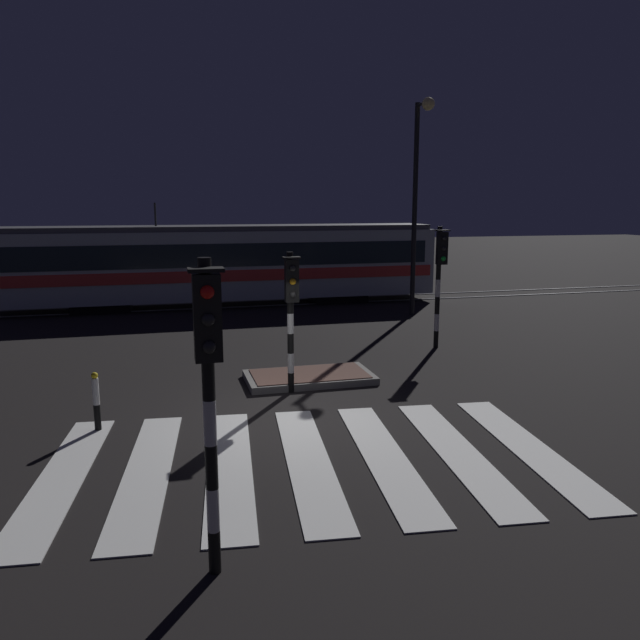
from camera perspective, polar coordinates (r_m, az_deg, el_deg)
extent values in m
plane|color=black|center=(11.97, -3.45, -9.23)|extent=(120.00, 120.00, 0.00)
cube|color=#59595E|center=(24.68, -9.47, 1.13)|extent=(80.00, 0.12, 0.03)
cube|color=#59595E|center=(26.09, -9.76, 1.64)|extent=(80.00, 0.12, 0.03)
cube|color=silver|center=(10.36, -22.95, -13.32)|extent=(1.20, 4.80, 0.02)
cube|color=silver|center=(10.12, -15.83, -13.44)|extent=(1.20, 4.80, 0.02)
cube|color=silver|center=(10.03, -8.47, -13.35)|extent=(1.20, 4.80, 0.02)
cube|color=silver|center=(10.10, -1.11, -13.05)|extent=(1.20, 4.80, 0.02)
cube|color=silver|center=(10.32, 6.02, -12.56)|extent=(1.20, 4.80, 0.02)
cube|color=silver|center=(10.69, 12.72, -11.93)|extent=(1.20, 4.80, 0.02)
cube|color=silver|center=(11.19, 18.87, -11.21)|extent=(1.20, 4.80, 0.02)
cube|color=slate|center=(14.40, -1.00, -5.39)|extent=(2.96, 1.56, 0.16)
cube|color=brown|center=(14.37, -1.00, -5.04)|extent=(2.66, 1.41, 0.02)
cylinder|color=black|center=(7.41, -9.85, -20.56)|extent=(0.14, 0.14, 0.51)
cylinder|color=white|center=(7.16, -9.98, -17.08)|extent=(0.14, 0.14, 0.51)
cylinder|color=black|center=(6.94, -10.12, -13.37)|extent=(0.14, 0.14, 0.51)
cylinder|color=white|center=(6.75, -10.27, -9.43)|extent=(0.14, 0.14, 0.51)
cylinder|color=black|center=(6.59, -10.41, -5.28)|extent=(0.14, 0.14, 0.51)
cylinder|color=white|center=(6.47, -10.57, -0.95)|extent=(0.14, 0.14, 0.51)
cylinder|color=black|center=(6.39, -10.72, 3.51)|extent=(0.14, 0.14, 0.51)
cube|color=black|center=(6.28, -10.50, 0.19)|extent=(0.28, 0.20, 0.90)
sphere|color=red|center=(6.12, -10.51, 2.58)|extent=(0.14, 0.14, 0.14)
sphere|color=black|center=(6.17, -10.42, 0.01)|extent=(0.14, 0.14, 0.14)
sphere|color=black|center=(6.23, -10.34, -2.52)|extent=(0.14, 0.14, 0.14)
cube|color=black|center=(6.21, -10.66, 4.64)|extent=(0.36, 0.24, 0.04)
cylinder|color=black|center=(17.93, 10.81, -1.78)|extent=(0.14, 0.14, 0.50)
cylinder|color=white|center=(17.83, 10.86, -0.22)|extent=(0.14, 0.14, 0.50)
cylinder|color=black|center=(17.74, 10.92, 1.36)|extent=(0.14, 0.14, 0.50)
cylinder|color=white|center=(17.67, 10.98, 2.95)|extent=(0.14, 0.14, 0.50)
cylinder|color=black|center=(17.61, 11.04, 4.56)|extent=(0.14, 0.14, 0.50)
cylinder|color=white|center=(17.56, 11.09, 6.17)|extent=(0.14, 0.14, 0.50)
cylinder|color=black|center=(17.53, 11.15, 7.79)|extent=(0.14, 0.14, 0.50)
cube|color=black|center=(17.40, 11.35, 6.60)|extent=(0.28, 0.20, 0.90)
sphere|color=black|center=(17.28, 11.55, 7.50)|extent=(0.14, 0.14, 0.14)
sphere|color=black|center=(17.30, 11.51, 6.57)|extent=(0.14, 0.14, 0.14)
sphere|color=green|center=(17.32, 11.48, 5.65)|extent=(0.14, 0.14, 0.14)
cube|color=black|center=(17.37, 11.41, 8.21)|extent=(0.36, 0.24, 0.04)
cylinder|color=black|center=(13.53, -2.73, -5.85)|extent=(0.14, 0.14, 0.44)
cylinder|color=white|center=(13.41, -2.75, -4.03)|extent=(0.14, 0.14, 0.44)
cylinder|color=black|center=(13.30, -2.77, -2.19)|extent=(0.14, 0.14, 0.44)
cylinder|color=white|center=(13.21, -2.79, -0.32)|extent=(0.14, 0.14, 0.44)
cylinder|color=black|center=(13.13, -2.80, 1.57)|extent=(0.14, 0.14, 0.44)
cylinder|color=white|center=(13.07, -2.82, 3.49)|extent=(0.14, 0.14, 0.44)
cylinder|color=black|center=(13.02, -2.84, 5.42)|extent=(0.14, 0.14, 0.44)
cube|color=black|center=(12.90, -2.67, 3.68)|extent=(0.28, 0.20, 0.90)
sphere|color=black|center=(12.76, -2.58, 4.87)|extent=(0.14, 0.14, 0.14)
sphere|color=orange|center=(12.79, -2.56, 3.62)|extent=(0.14, 0.14, 0.14)
sphere|color=black|center=(12.83, -2.55, 2.38)|extent=(0.14, 0.14, 0.14)
cube|color=black|center=(12.84, -2.69, 5.85)|extent=(0.36, 0.24, 0.04)
cylinder|color=black|center=(22.86, 8.85, 9.98)|extent=(0.18, 0.18, 7.63)
cylinder|color=black|center=(22.71, 9.61, 19.36)|extent=(0.10, 0.90, 0.10)
sphere|color=#F9E08C|center=(22.29, 10.11, 19.31)|extent=(0.44, 0.44, 0.44)
cube|color=#B2BCC1|center=(25.20, -8.98, 5.21)|extent=(17.43, 2.50, 2.70)
cube|color=red|center=(23.98, -8.64, 4.10)|extent=(17.08, 0.04, 0.44)
cube|color=red|center=(26.49, -9.24, 4.71)|extent=(17.08, 0.04, 0.44)
cube|color=black|center=(23.91, -8.70, 6.01)|extent=(16.56, 0.03, 0.90)
cube|color=#4C4C51|center=(25.10, -9.08, 8.51)|extent=(17.08, 2.30, 0.20)
cylinder|color=#262628|center=(24.97, -15.17, 9.41)|extent=(0.08, 0.08, 1.00)
cube|color=black|center=(26.30, 1.57, 2.22)|extent=(2.20, 2.00, 0.35)
cube|color=black|center=(25.37, -19.71, 1.27)|extent=(2.20, 2.00, 0.35)
sphere|color=#F9F2CC|center=(27.52, 9.58, 4.82)|extent=(0.24, 0.24, 0.24)
cylinder|color=black|center=(11.99, -20.12, -8.59)|extent=(0.12, 0.12, 0.50)
cylinder|color=white|center=(11.84, -20.27, -6.30)|extent=(0.12, 0.12, 0.50)
sphere|color=yellow|center=(11.76, -20.37, -4.90)|extent=(0.12, 0.12, 0.12)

